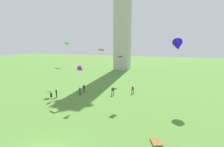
% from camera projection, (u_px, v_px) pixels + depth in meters
% --- Properties ---
extents(person_0, '(0.51, 0.45, 1.69)m').
position_uv_depth(person_0, '(113.00, 90.00, 31.64)').
color(person_0, '#51754C').
rests_on(person_0, ground_plane).
extents(person_1, '(0.47, 0.34, 1.57)m').
position_uv_depth(person_1, '(133.00, 89.00, 32.71)').
color(person_1, '#235693').
rests_on(person_1, ground_plane).
extents(person_2, '(0.42, 0.48, 1.59)m').
position_uv_depth(person_2, '(56.00, 93.00, 30.28)').
color(person_2, '#2D3338').
rests_on(person_2, ground_plane).
extents(person_3, '(0.50, 0.38, 1.69)m').
position_uv_depth(person_3, '(84.00, 88.00, 33.42)').
color(person_3, red).
rests_on(person_3, ground_plane).
extents(person_4, '(0.49, 0.55, 1.84)m').
position_uv_depth(person_4, '(51.00, 96.00, 27.97)').
color(person_4, silver).
rests_on(person_4, ground_plane).
extents(person_5, '(0.44, 0.46, 1.56)m').
position_uv_depth(person_5, '(80.00, 91.00, 31.63)').
color(person_5, '#1E2333').
rests_on(person_5, ground_plane).
extents(kite_flying_0, '(1.74, 1.45, 0.76)m').
position_uv_depth(kite_flying_0, '(101.00, 50.00, 43.66)').
color(kite_flying_0, orange).
extents(kite_flying_1, '(1.70, 2.78, 2.48)m').
position_uv_depth(kite_flying_1, '(178.00, 46.00, 25.44)').
color(kite_flying_1, '#190BCE').
extents(kite_flying_2, '(0.98, 1.21, 0.56)m').
position_uv_depth(kite_flying_2, '(121.00, 69.00, 25.75)').
color(kite_flying_2, '#1DBDC3').
extents(kite_flying_3, '(1.25, 0.92, 0.37)m').
position_uv_depth(kite_flying_3, '(58.00, 68.00, 32.24)').
color(kite_flying_3, red).
extents(kite_flying_4, '(1.46, 1.26, 0.55)m').
position_uv_depth(kite_flying_4, '(120.00, 57.00, 39.87)').
color(kite_flying_4, '#8209C3').
extents(kite_flying_5, '(0.87, 1.39, 1.20)m').
position_uv_depth(kite_flying_5, '(81.00, 69.00, 25.73)').
color(kite_flying_5, '#B313D7').
extents(kite_flying_6, '(1.62, 1.35, 1.14)m').
position_uv_depth(kite_flying_6, '(66.00, 43.00, 39.30)').
color(kite_flying_6, '#75D318').
extents(kite_bundle_0, '(1.36, 1.08, 0.18)m').
position_uv_depth(kite_bundle_0, '(54.00, 111.00, 24.12)').
color(kite_bundle_0, '#4B9329').
rests_on(kite_bundle_0, ground_plane).
extents(kite_bundle_2, '(1.38, 1.58, 0.18)m').
position_uv_depth(kite_bundle_2, '(156.00, 142.00, 16.50)').
color(kite_bundle_2, brown).
rests_on(kite_bundle_2, ground_plane).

